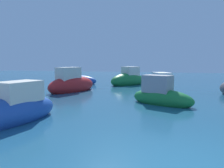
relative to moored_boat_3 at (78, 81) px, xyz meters
The scene contains 6 objects.
moored_boat_3 is the anchor object (origin of this frame).
moored_boat_5 13.07m from the moored_boat_3, 73.62° to the right, with size 1.86×3.74×1.61m.
moored_boat_6 5.35m from the moored_boat_3, 69.08° to the right, with size 2.67×4.31×1.97m.
moored_boat_7 4.71m from the moored_boat_3, ahead, with size 3.28×4.21×1.92m.
moored_boat_8 8.35m from the moored_boat_3, 21.93° to the right, with size 2.64×3.75×1.58m.
moored_boat_9 11.36m from the moored_boat_3, 44.18° to the right, with size 3.27×2.20×1.59m.
Camera 1 is at (-0.15, -4.02, 1.99)m, focal length 34.66 mm.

